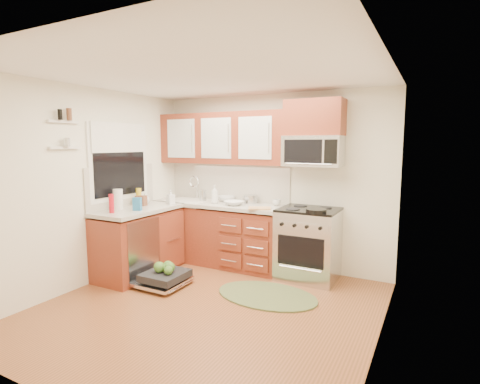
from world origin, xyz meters
The scene contains 38 objects.
floor centered at (0.00, 0.00, 0.00)m, with size 3.50×3.50×0.00m, color brown.
ceiling centered at (0.00, 0.00, 2.50)m, with size 3.50×3.50×0.00m, color white.
wall_back centered at (0.00, 1.75, 1.25)m, with size 3.50×0.04×2.50m, color white.
wall_front centered at (0.00, -1.75, 1.25)m, with size 3.50×0.04×2.50m, color white.
wall_left centered at (-1.75, 0.00, 1.25)m, with size 0.04×3.50×2.50m, color white.
wall_right centered at (1.75, 0.00, 1.25)m, with size 0.04×3.50×2.50m, color white.
base_cabinet_back centered at (-0.73, 1.45, 0.42)m, with size 2.05×0.60×0.85m, color #602A15.
base_cabinet_left centered at (-1.45, 0.52, 0.42)m, with size 0.60×1.25×0.85m, color #602A15.
countertop_back centered at (-0.72, 1.44, 0.90)m, with size 2.07×0.64×0.05m, color beige.
countertop_left centered at (-1.44, 0.53, 0.90)m, with size 0.64×1.27×0.05m, color beige.
backsplash_back centered at (-0.73, 1.74, 1.21)m, with size 2.05×0.02×0.57m, color #B0AA9E.
backsplash_left centered at (-1.74, 0.52, 1.21)m, with size 0.02×1.25×0.57m, color #B0AA9E.
upper_cabinets centered at (-0.73, 1.57, 1.88)m, with size 2.05×0.35×0.75m, color #602A15, non-canonical shape.
cabinet_over_mw centered at (0.68, 1.57, 2.13)m, with size 0.76×0.35×0.47m, color #602A15.
range centered at (0.68, 1.43, 0.47)m, with size 0.76×0.64×0.95m, color silver, non-canonical shape.
microwave centered at (0.68, 1.55, 1.70)m, with size 0.76×0.38×0.40m, color silver, non-canonical shape.
sink centered at (-1.25, 1.42, 0.80)m, with size 0.62×0.50×0.26m, color white, non-canonical shape.
dishwasher centered at (-0.86, 0.30, 0.10)m, with size 0.70×0.60×0.20m, color silver, non-canonical shape.
window centered at (-1.74, 0.50, 1.55)m, with size 0.03×1.05×1.05m, color white, non-canonical shape.
window_blind centered at (-1.71, 0.50, 1.88)m, with size 0.02×0.96×0.40m, color white.
shelf_upper centered at (-1.72, -0.35, 2.05)m, with size 0.04×0.40×0.03m, color white.
shelf_lower centered at (-1.72, -0.35, 1.75)m, with size 0.04×0.40×0.03m, color white.
rug centered at (0.44, 0.62, 0.01)m, with size 1.23×0.80×0.02m, color #5B6439, non-canonical shape.
skillet centered at (0.85, 1.18, 0.97)m, with size 0.25×0.25×0.05m, color black.
stock_pot centered at (-0.26, 1.60, 0.99)m, with size 0.21×0.21×0.12m, color silver.
cutting_board centered at (0.06, 1.22, 0.94)m, with size 0.30×0.19×0.02m, color tan.
canister centered at (-1.00, 1.45, 1.01)m, with size 0.11×0.11×0.17m, color silver.
paper_towel_roll centered at (-1.60, 0.32, 1.06)m, with size 0.13×0.13×0.27m, color white.
mustard_bottle centered at (-1.62, 0.73, 1.04)m, with size 0.08×0.08×0.24m, color gold.
red_bottle centered at (-1.48, 0.09, 1.04)m, with size 0.06×0.06×0.24m, color red.
wooden_box centered at (-1.55, 0.70, 1.00)m, with size 0.14×0.10×0.14m, color brown.
blue_carton centered at (-1.32, 0.37, 1.01)m, with size 0.11×0.06×0.17m, color #236CA6.
bowl_a centered at (-0.39, 1.33, 0.96)m, with size 0.26×0.26×0.06m, color #999999.
bowl_b centered at (-0.67, 1.60, 0.97)m, with size 0.26×0.26×0.08m, color #999999.
cup centered at (0.15, 1.60, 0.97)m, with size 0.11×0.11×0.09m, color #999999.
soap_bottle_a centered at (-0.72, 1.34, 1.06)m, with size 0.10×0.10×0.27m, color #999999.
soap_bottle_b centered at (-1.25, 0.99, 1.03)m, with size 0.10×0.10×0.21m, color #999999.
soap_bottle_c centered at (-1.62, 0.86, 1.01)m, with size 0.13×0.13×0.16m, color #999999.
Camera 1 is at (2.14, -3.28, 1.79)m, focal length 28.00 mm.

